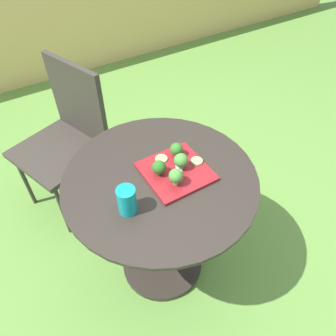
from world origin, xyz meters
TOP-DOWN VIEW (x-y plane):
  - ground_plane at (0.00, 0.00)m, footprint 12.00×12.00m
  - bamboo_fence at (0.00, 2.35)m, footprint 8.00×0.08m
  - patio_table at (0.00, 0.00)m, footprint 0.81×0.81m
  - patio_chair at (-0.18, 0.74)m, footprint 0.56×0.56m
  - salad_plate at (0.07, -0.01)m, footprint 0.26×0.26m
  - drinking_glass at (-0.19, -0.08)m, footprint 0.07×0.07m
  - fork at (0.10, 0.02)m, footprint 0.08×0.15m
  - broccoli_floret_0 at (0.09, -0.01)m, footprint 0.06×0.06m
  - broccoli_floret_1 at (-0.00, 0.01)m, footprint 0.06×0.06m
  - broccoli_floret_2 at (0.12, 0.06)m, footprint 0.06×0.06m
  - broccoli_floret_3 at (0.03, -0.07)m, footprint 0.06×0.06m
  - cucumber_slice_0 at (0.05, 0.08)m, footprint 0.05×0.05m
  - cucumber_slice_1 at (0.17, -0.01)m, footprint 0.05×0.05m

SIDE VIEW (x-z plane):
  - ground_plane at x=0.00m, z-range 0.00..0.00m
  - patio_table at x=0.00m, z-range 0.07..0.79m
  - patio_chair at x=-0.18m, z-range 0.08..0.98m
  - bamboo_fence at x=0.00m, z-range 0.00..1.27m
  - salad_plate at x=0.07m, z-range 0.72..0.73m
  - fork at x=0.10m, z-range 0.73..0.74m
  - cucumber_slice_0 at x=0.05m, z-range 0.73..0.74m
  - cucumber_slice_1 at x=0.17m, z-range 0.73..0.74m
  - broccoli_floret_1 at x=0.00m, z-range 0.74..0.80m
  - broccoli_floret_2 at x=0.12m, z-range 0.74..0.80m
  - drinking_glass at x=-0.19m, z-range 0.71..0.83m
  - broccoli_floret_0 at x=0.09m, z-range 0.74..0.81m
  - broccoli_floret_3 at x=0.03m, z-range 0.74..0.81m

